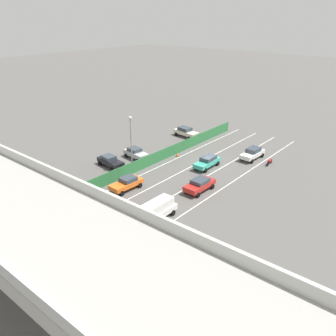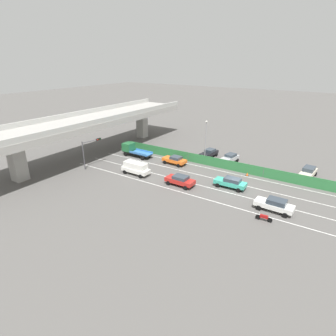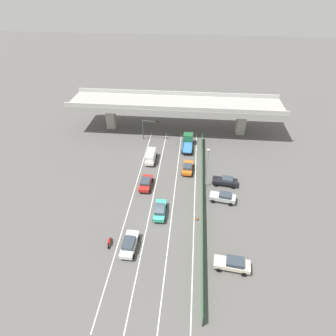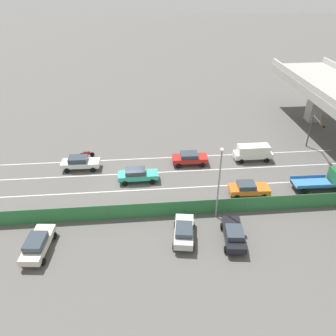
# 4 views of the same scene
# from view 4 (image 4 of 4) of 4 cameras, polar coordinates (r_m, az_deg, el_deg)

# --- Properties ---
(ground_plane) EXTENTS (300.00, 300.00, 0.00)m
(ground_plane) POSITION_cam_4_polar(r_m,az_deg,el_deg) (39.46, -6.26, -2.35)
(ground_plane) COLOR #565451
(lane_line_left_edge) EXTENTS (0.14, 45.45, 0.01)m
(lane_line_left_edge) POSITION_cam_4_polar(r_m,az_deg,el_deg) (44.11, -0.10, 1.81)
(lane_line_left_edge) COLOR silver
(lane_line_left_edge) RESTS_ON ground
(lane_line_mid_left) EXTENTS (0.14, 45.45, 0.01)m
(lane_line_mid_left) POSITION_cam_4_polar(r_m,az_deg,el_deg) (41.07, 0.35, -0.65)
(lane_line_mid_left) COLOR silver
(lane_line_mid_left) RESTS_ON ground
(lane_line_mid_right) EXTENTS (0.14, 45.45, 0.01)m
(lane_line_mid_right) POSITION_cam_4_polar(r_m,az_deg,el_deg) (38.12, 0.86, -3.49)
(lane_line_mid_right) COLOR silver
(lane_line_mid_right) RESTS_ON ground
(lane_line_right_edge) EXTENTS (0.14, 45.45, 0.01)m
(lane_line_right_edge) POSITION_cam_4_polar(r_m,az_deg,el_deg) (35.28, 1.47, -6.80)
(lane_line_right_edge) COLOR silver
(lane_line_right_edge) RESTS_ON ground
(green_fence) EXTENTS (0.10, 41.55, 1.71)m
(green_fence) POSITION_cam_4_polar(r_m,az_deg,el_deg) (33.82, 1.72, -6.93)
(green_fence) COLOR #2D753D
(green_fence) RESTS_ON ground
(car_hatchback_white) EXTENTS (2.11, 4.71, 1.68)m
(car_hatchback_white) POSITION_cam_4_polar(r_m,az_deg,el_deg) (42.63, -14.86, 0.94)
(car_hatchback_white) COLOR silver
(car_hatchback_white) RESTS_ON ground
(car_taxi_orange) EXTENTS (2.18, 4.45, 1.55)m
(car_taxi_orange) POSITION_cam_4_polar(r_m,az_deg,el_deg) (37.65, 13.62, -3.41)
(car_taxi_orange) COLOR orange
(car_taxi_orange) RESTS_ON ground
(car_taxi_teal) EXTENTS (1.98, 4.68, 1.62)m
(car_taxi_teal) POSITION_cam_4_polar(r_m,az_deg,el_deg) (39.03, -5.26, -1.12)
(car_taxi_teal) COLOR teal
(car_taxi_teal) RESTS_ON ground
(car_van_white) EXTENTS (1.95, 4.90, 2.10)m
(car_van_white) POSITION_cam_4_polar(r_m,az_deg,el_deg) (44.40, 14.38, 2.71)
(car_van_white) COLOR silver
(car_van_white) RESTS_ON ground
(car_sedan_red) EXTENTS (2.15, 4.50, 1.57)m
(car_sedan_red) POSITION_cam_4_polar(r_m,az_deg,el_deg) (42.33, 3.72, 1.75)
(car_sedan_red) COLOR red
(car_sedan_red) RESTS_ON ground
(flatbed_truck_blue) EXTENTS (2.40, 6.23, 2.41)m
(flatbed_truck_blue) POSITION_cam_4_polar(r_m,az_deg,el_deg) (41.63, 26.10, -1.75)
(flatbed_truck_blue) COLOR black
(flatbed_truck_blue) RESTS_ON ground
(motorcycle) EXTENTS (0.60, 1.95, 0.93)m
(motorcycle) POSITION_cam_4_polar(r_m,az_deg,el_deg) (45.36, -13.74, 2.39)
(motorcycle) COLOR black
(motorcycle) RESTS_ON ground
(parked_sedan_cream) EXTENTS (4.81, 2.39, 1.69)m
(parked_sedan_cream) POSITION_cam_4_polar(r_m,az_deg,el_deg) (32.08, -21.47, -12.00)
(parked_sedan_cream) COLOR beige
(parked_sedan_cream) RESTS_ON ground
(parked_wagon_silver) EXTENTS (4.48, 2.48, 1.63)m
(parked_wagon_silver) POSITION_cam_4_polar(r_m,az_deg,el_deg) (31.18, 2.75, -10.79)
(parked_wagon_silver) COLOR #B2B5B7
(parked_wagon_silver) RESTS_ON ground
(parked_sedan_dark) EXTENTS (4.63, 2.35, 1.57)m
(parked_sedan_dark) POSITION_cam_4_polar(r_m,az_deg,el_deg) (31.53, 11.18, -11.01)
(parked_sedan_dark) COLOR black
(parked_sedan_dark) RESTS_ON ground
(traffic_light) EXTENTS (3.85, 0.77, 4.98)m
(traffic_light) POSITION_cam_4_polar(r_m,az_deg,el_deg) (48.20, 23.93, 6.45)
(traffic_light) COLOR #47474C
(traffic_light) RESTS_ON ground
(street_lamp) EXTENTS (0.60, 0.36, 7.86)m
(street_lamp) POSITION_cam_4_polar(r_m,az_deg,el_deg) (31.73, 8.81, -1.64)
(street_lamp) COLOR gray
(street_lamp) RESTS_ON ground
(traffic_cone) EXTENTS (0.47, 0.47, 0.58)m
(traffic_cone) POSITION_cam_4_polar(r_m,az_deg,el_deg) (34.60, -6.03, -7.33)
(traffic_cone) COLOR orange
(traffic_cone) RESTS_ON ground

